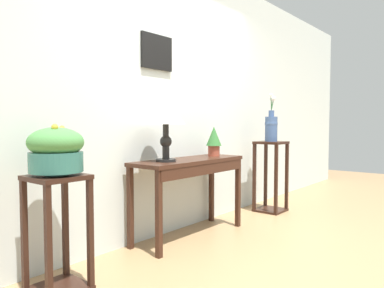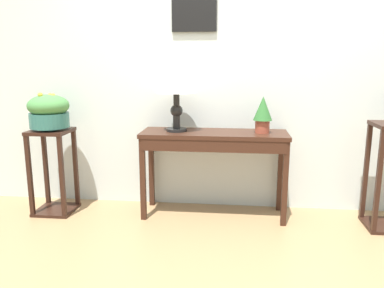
# 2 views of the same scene
# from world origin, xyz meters

# --- Properties ---
(ground_plane) EXTENTS (12.00, 12.00, 0.01)m
(ground_plane) POSITION_xyz_m (0.00, 0.00, -0.00)
(ground_plane) COLOR #9E7A51
(back_wall_with_art) EXTENTS (9.00, 0.13, 2.80)m
(back_wall_with_art) POSITION_xyz_m (-0.00, 1.35, 1.40)
(back_wall_with_art) COLOR silver
(back_wall_with_art) RESTS_ON ground
(console_table) EXTENTS (1.26, 0.41, 0.76)m
(console_table) POSITION_xyz_m (-0.10, 1.03, 0.65)
(console_table) COLOR #381E14
(console_table) RESTS_ON ground
(table_lamp) EXTENTS (0.35, 0.35, 0.57)m
(table_lamp) POSITION_xyz_m (-0.43, 1.06, 1.18)
(table_lamp) COLOR black
(table_lamp) RESTS_ON console_table
(potted_plant_on_console) EXTENTS (0.16, 0.16, 0.31)m
(potted_plant_on_console) POSITION_xyz_m (0.31, 1.06, 0.93)
(potted_plant_on_console) COLOR #9E4733
(potted_plant_on_console) RESTS_ON console_table
(pedestal_stand_left) EXTENTS (0.34, 0.34, 0.77)m
(pedestal_stand_left) POSITION_xyz_m (-1.54, 0.97, 0.38)
(pedestal_stand_left) COLOR black
(pedestal_stand_left) RESTS_ON ground
(planter_bowl_wide_left) EXTENTS (0.35, 0.35, 0.33)m
(planter_bowl_wide_left) POSITION_xyz_m (-1.54, 0.97, 0.93)
(planter_bowl_wide_left) COLOR #2D665B
(planter_bowl_wide_left) RESTS_ON pedestal_stand_left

